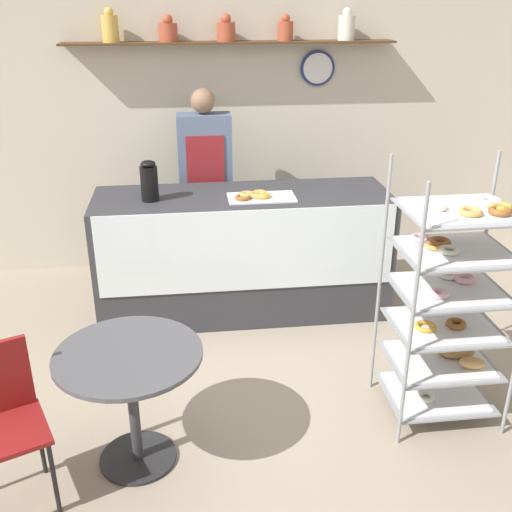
% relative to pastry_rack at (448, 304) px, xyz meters
% --- Properties ---
extents(ground_plane, '(14.00, 14.00, 0.00)m').
position_rel_pastry_rack_xyz_m(ground_plane, '(-1.07, 0.17, -0.76)').
color(ground_plane, gray).
extents(back_wall, '(10.00, 0.30, 2.70)m').
position_rel_pastry_rack_xyz_m(back_wall, '(-1.07, 2.53, 0.61)').
color(back_wall, beige).
rests_on(back_wall, ground_plane).
extents(display_counter, '(2.32, 0.74, 1.00)m').
position_rel_pastry_rack_xyz_m(display_counter, '(-1.07, 1.48, -0.25)').
color(display_counter, '#333338').
rests_on(display_counter, ground_plane).
extents(pastry_rack, '(0.67, 0.58, 1.60)m').
position_rel_pastry_rack_xyz_m(pastry_rack, '(0.00, 0.00, 0.00)').
color(pastry_rack, gray).
rests_on(pastry_rack, ground_plane).
extents(person_worker, '(0.45, 0.23, 1.73)m').
position_rel_pastry_rack_xyz_m(person_worker, '(-1.33, 2.07, 0.19)').
color(person_worker, '#282833').
rests_on(person_worker, ground_plane).
extents(cafe_table, '(0.79, 0.79, 0.71)m').
position_rel_pastry_rack_xyz_m(cafe_table, '(-1.85, -0.23, -0.21)').
color(cafe_table, '#262628').
rests_on(cafe_table, ground_plane).
extents(cafe_chair, '(0.50, 0.50, 0.87)m').
position_rel_pastry_rack_xyz_m(cafe_chair, '(-2.48, -0.41, -0.22)').
color(cafe_chair, black).
rests_on(cafe_chair, ground_plane).
extents(coffee_carafe, '(0.13, 0.13, 0.31)m').
position_rel_pastry_rack_xyz_m(coffee_carafe, '(-1.78, 1.43, 0.40)').
color(coffee_carafe, black).
rests_on(coffee_carafe, display_counter).
extents(donut_tray_counter, '(0.52, 0.28, 0.05)m').
position_rel_pastry_rack_xyz_m(donut_tray_counter, '(-0.97, 1.37, 0.27)').
color(donut_tray_counter, white).
rests_on(donut_tray_counter, display_counter).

